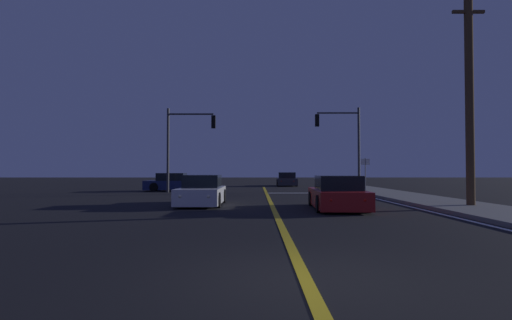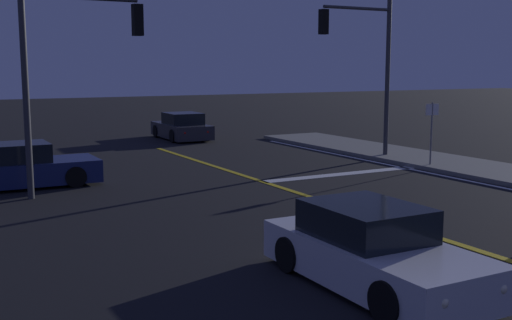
{
  "view_description": "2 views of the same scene",
  "coord_description": "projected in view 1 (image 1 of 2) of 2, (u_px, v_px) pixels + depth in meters",
  "views": [
    {
      "loc": [
        -0.7,
        -5.66,
        1.55
      ],
      "look_at": [
        -0.78,
        21.0,
        2.23
      ],
      "focal_mm": 28.2,
      "sensor_mm": 36.0,
      "label": 1
    },
    {
      "loc": [
        -9.75,
        4.36,
        3.61
      ],
      "look_at": [
        -1.88,
        18.65,
        1.22
      ],
      "focal_mm": 44.64,
      "sensor_mm": 36.0,
      "label": 2
    }
  ],
  "objects": [
    {
      "name": "stop_bar",
      "position": [
        312.0,
        193.0,
        27.17
      ],
      "size": [
        6.08,
        0.5,
        0.01
      ],
      "primitive_type": "cube",
      "color": "white",
      "rests_on": "ground"
    },
    {
      "name": "street_sign_corner",
      "position": [
        367.0,
        170.0,
        26.71
      ],
      "size": [
        0.56,
        0.07,
        2.36
      ],
      "color": "slate",
      "rests_on": "ground"
    },
    {
      "name": "lane_line_center",
      "position": [
        274.0,
        206.0,
        17.15
      ],
      "size": [
        0.2,
        39.22,
        0.01
      ],
      "primitive_type": "cube",
      "color": "gold",
      "rests_on": "ground"
    },
    {
      "name": "ground_plane",
      "position": [
        307.0,
        281.0,
        5.62
      ],
      "size": [
        160.0,
        160.0,
        0.0
      ],
      "primitive_type": "plane",
      "color": "black"
    },
    {
      "name": "car_far_approaching_navy",
      "position": [
        175.0,
        183.0,
        30.08
      ],
      "size": [
        4.45,
        1.99,
        1.34
      ],
      "rotation": [
        0.0,
        0.0,
        -1.58
      ],
      "color": "navy",
      "rests_on": "ground"
    },
    {
      "name": "car_side_waiting_charcoal",
      "position": [
        288.0,
        180.0,
        39.68
      ],
      "size": [
        2.1,
        4.25,
        1.34
      ],
      "rotation": [
        0.0,
        0.0,
        -0.04
      ],
      "color": "#2D2D33",
      "rests_on": "ground"
    },
    {
      "name": "sidewalk_right",
      "position": [
        453.0,
        205.0,
        17.13
      ],
      "size": [
        3.2,
        41.53,
        0.15
      ],
      "primitive_type": "cube",
      "color": "slate",
      "rests_on": "ground"
    },
    {
      "name": "utility_pole_right",
      "position": [
        471.0,
        89.0,
        16.3
      ],
      "size": [
        1.56,
        0.33,
        9.43
      ],
      "color": "#4C3823",
      "rests_on": "ground"
    },
    {
      "name": "lane_line_edge_right",
      "position": [
        410.0,
        206.0,
        17.13
      ],
      "size": [
        0.16,
        39.22,
        0.01
      ],
      "primitive_type": "cube",
      "color": "white",
      "rests_on": "ground"
    },
    {
      "name": "car_mid_block_white",
      "position": [
        203.0,
        192.0,
        18.0
      ],
      "size": [
        1.92,
        4.32,
        1.34
      ],
      "rotation": [
        0.0,
        0.0,
        3.14
      ],
      "color": "silver",
      "rests_on": "ground"
    },
    {
      "name": "car_parked_curb_red",
      "position": [
        338.0,
        195.0,
        15.99
      ],
      "size": [
        2.09,
        4.61,
        1.34
      ],
      "rotation": [
        0.0,
        0.0,
        -0.04
      ],
      "color": "maroon",
      "rests_on": "ground"
    },
    {
      "name": "traffic_signal_near_right",
      "position": [
        345.0,
        136.0,
        29.57
      ],
      "size": [
        3.3,
        0.28,
        6.18
      ],
      "rotation": [
        0.0,
        0.0,
        3.14
      ],
      "color": "#38383D",
      "rests_on": "ground"
    },
    {
      "name": "traffic_signal_far_left",
      "position": [
        186.0,
        137.0,
        28.2
      ],
      "size": [
        3.42,
        0.28,
        5.9
      ],
      "color": "#38383D",
      "rests_on": "ground"
    }
  ]
}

